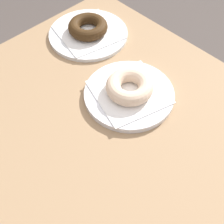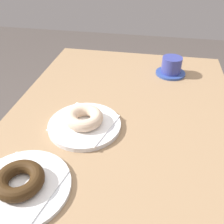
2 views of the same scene
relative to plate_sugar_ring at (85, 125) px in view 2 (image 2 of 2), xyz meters
The scene contains 8 objects.
table 0.19m from the plate_sugar_ring, 45.69° to the right, with size 1.00×0.76×0.76m.
plate_sugar_ring is the anchor object (origin of this frame).
napkin_sugar_ring 0.01m from the plate_sugar_ring, ahead, with size 0.16×0.16×0.00m, color white.
donut_sugar_ring 0.03m from the plate_sugar_ring, ahead, with size 0.12×0.12×0.04m, color beige.
plate_chocolate_ring 0.26m from the plate_sugar_ring, 161.34° to the left, with size 0.23×0.23×0.01m, color silver.
napkin_chocolate_ring 0.26m from the plate_sugar_ring, 161.34° to the left, with size 0.16×0.16×0.00m, color white.
donut_chocolate_ring 0.26m from the plate_sugar_ring, 161.34° to the left, with size 0.12×0.12×0.03m, color #37230F.
coffee_cup 0.49m from the plate_sugar_ring, 32.79° to the right, with size 0.12×0.12×0.08m.
Camera 2 is at (-0.68, -0.09, 1.26)m, focal length 40.06 mm.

